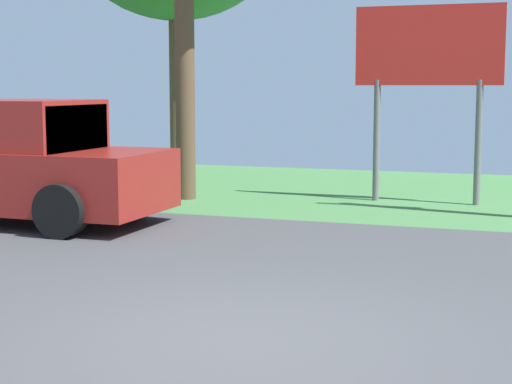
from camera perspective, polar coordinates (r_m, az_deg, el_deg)
The scene contains 3 objects.
ground_plane at distance 9.82m, azimuth 5.17°, elevation -5.36°, with size 40.00×22.00×0.20m.
pickup_truck at distance 13.49m, azimuth -16.96°, elevation 1.76°, with size 5.20×2.28×1.88m.
roadside_billboard at distance 15.19m, azimuth 11.73°, elevation 8.85°, with size 2.60×0.12×3.50m.
Camera 1 is at (2.36, -6.34, 2.10)m, focal length 58.43 mm.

